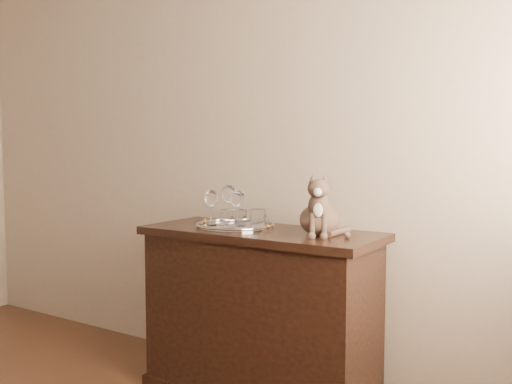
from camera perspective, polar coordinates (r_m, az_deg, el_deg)
wall_back at (r=3.40m, az=-5.29°, el=6.06°), size 4.00×0.10×2.70m
wall_right at (r=0.44m, az=19.53°, el=15.93°), size 0.10×4.50×2.70m
sideboard at (r=2.92m, az=0.46°, el=-12.08°), size 1.20×0.50×0.85m
tray at (r=2.91m, az=-2.09°, el=-3.46°), size 0.40×0.40×0.01m
wine_glass_a at (r=3.01m, az=-2.77°, el=-1.18°), size 0.08×0.08×0.20m
wine_glass_b at (r=2.97m, az=-1.77°, el=-1.52°), size 0.07×0.07×0.18m
wine_glass_c at (r=2.94m, az=-4.50°, el=-1.54°), size 0.07×0.07×0.18m
wine_glass_d at (r=2.94m, az=-1.97°, el=-1.57°), size 0.07×0.07×0.18m
tumbler_a at (r=2.86m, az=-1.71°, el=-2.66°), size 0.08×0.08×0.09m
tumbler_b at (r=2.83m, az=-2.84°, el=-2.68°), size 0.08×0.08×0.09m
tumbler_c at (r=2.86m, az=0.20°, el=-2.62°), size 0.08×0.08×0.09m
cat at (r=2.66m, az=6.38°, el=-1.22°), size 0.37×0.36×0.29m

